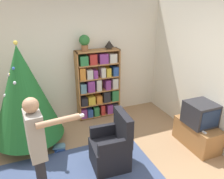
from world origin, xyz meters
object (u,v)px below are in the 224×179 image
at_px(potted_plant, 84,42).
at_px(table_lamp, 109,44).
at_px(bookshelf, 99,85).
at_px(television, 200,114).
at_px(standing_person, 38,146).
at_px(armchair, 112,148).
at_px(christmas_tree, 24,93).

relative_size(potted_plant, table_lamp, 1.64).
xyz_separation_m(bookshelf, potted_plant, (-0.28, 0.01, 1.00)).
height_order(bookshelf, television, bookshelf).
bearing_deg(potted_plant, television, -48.75).
bearing_deg(television, table_lamp, 119.87).
height_order(bookshelf, standing_person, bookshelf).
bearing_deg(bookshelf, standing_person, -125.31).
xyz_separation_m(television, armchair, (-1.66, 0.10, -0.34)).
xyz_separation_m(bookshelf, standing_person, (-1.46, -2.06, 0.15)).
xyz_separation_m(christmas_tree, table_lamp, (1.83, 0.62, 0.62)).
distance_m(christmas_tree, standing_person, 1.46).
bearing_deg(standing_person, christmas_tree, 178.46).
bearing_deg(table_lamp, standing_person, -129.85).
distance_m(bookshelf, television, 2.21).
xyz_separation_m(standing_person, potted_plant, (1.18, 2.07, 0.85)).
bearing_deg(table_lamp, armchair, -110.21).
height_order(bookshelf, table_lamp, table_lamp).
bearing_deg(table_lamp, christmas_tree, -161.29).
relative_size(television, standing_person, 0.31).
bearing_deg(television, standing_person, -174.47).
distance_m(christmas_tree, armchair, 1.77).
distance_m(television, table_lamp, 2.30).
relative_size(armchair, standing_person, 0.60).
distance_m(christmas_tree, table_lamp, 2.03).
xyz_separation_m(television, potted_plant, (-1.58, 1.80, 1.09)).
bearing_deg(television, bookshelf, 125.94).
bearing_deg(television, potted_plant, 131.25).
bearing_deg(bookshelf, armchair, -102.03).
height_order(bookshelf, armchair, bookshelf).
bearing_deg(armchair, table_lamp, 163.00).
relative_size(bookshelf, potted_plant, 4.75).
distance_m(television, potted_plant, 2.63).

